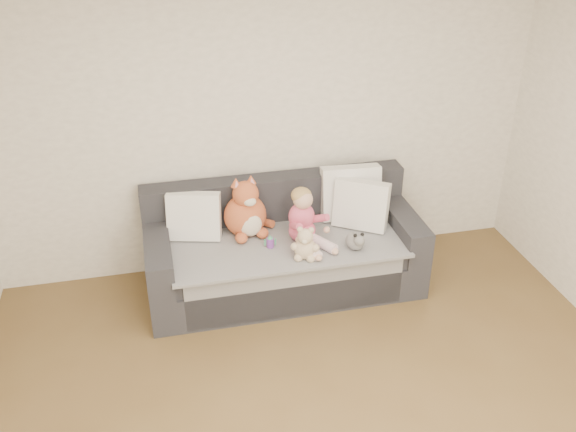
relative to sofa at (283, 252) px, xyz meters
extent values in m
plane|color=white|center=(-0.05, -2.06, 2.29)|extent=(5.00, 5.00, 0.00)
plane|color=beige|center=(-0.05, 0.44, 0.99)|extent=(4.50, 0.00, 4.50)
cube|color=#28282D|center=(0.00, -0.04, -0.16)|extent=(2.20, 0.90, 0.30)
cube|color=#28282D|center=(0.00, -0.07, 0.07)|extent=(1.90, 0.80, 0.15)
cube|color=#28282D|center=(0.00, 0.31, 0.34)|extent=(2.20, 0.20, 0.40)
cube|color=#28282D|center=(-1.00, -0.04, 0.14)|extent=(0.20, 0.90, 0.30)
cube|color=#28282D|center=(1.00, -0.04, 0.14)|extent=(0.20, 0.90, 0.30)
cube|color=gray|center=(0.00, -0.09, 0.15)|extent=(1.85, 0.88, 0.02)
cube|color=gray|center=(0.00, -0.48, -0.08)|extent=(1.70, 0.02, 0.41)
cube|color=white|center=(-0.69, 0.12, 0.35)|extent=(0.45, 0.28, 0.40)
cube|color=white|center=(0.62, 0.17, 0.39)|extent=(0.51, 0.25, 0.46)
cube|color=white|center=(0.65, -0.01, 0.36)|extent=(0.47, 0.40, 0.41)
ellipsoid|color=#ED5366|center=(0.13, -0.11, 0.25)|extent=(0.22, 0.18, 0.18)
ellipsoid|color=#ED5366|center=(0.13, -0.10, 0.37)|extent=(0.21, 0.18, 0.23)
ellipsoid|color=#DBAA8C|center=(0.14, -0.11, 0.53)|extent=(0.16, 0.16, 0.16)
ellipsoid|color=tan|center=(0.13, -0.09, 0.55)|extent=(0.16, 0.16, 0.13)
cylinder|color=#ED5366|center=(0.06, -0.20, 0.35)|extent=(0.07, 0.22, 0.14)
cylinder|color=#ED5366|center=(0.25, -0.13, 0.35)|extent=(0.18, 0.20, 0.14)
ellipsoid|color=#DBAA8C|center=(0.06, -0.29, 0.28)|extent=(0.05, 0.05, 0.05)
ellipsoid|color=#DBAA8C|center=(0.31, -0.19, 0.28)|extent=(0.05, 0.05, 0.05)
cylinder|color=#E5B2C6|center=(0.14, -0.30, 0.20)|extent=(0.14, 0.28, 0.09)
cylinder|color=#E5B2C6|center=(0.26, -0.26, 0.20)|extent=(0.20, 0.28, 0.09)
ellipsoid|color=#DBAA8C|center=(0.18, -0.43, 0.20)|extent=(0.06, 0.09, 0.05)
ellipsoid|color=#DBAA8C|center=(0.32, -0.38, 0.20)|extent=(0.06, 0.09, 0.05)
ellipsoid|color=#C4522B|center=(-0.28, 0.11, 0.32)|extent=(0.34, 0.29, 0.36)
ellipsoid|color=beige|center=(-0.26, -0.01, 0.29)|extent=(0.18, 0.08, 0.20)
ellipsoid|color=#C4522B|center=(-0.28, 0.08, 0.53)|extent=(0.21, 0.21, 0.21)
ellipsoid|color=beige|center=(-0.26, -0.01, 0.50)|extent=(0.10, 0.06, 0.07)
cone|color=#C4522B|center=(-0.35, 0.10, 0.63)|extent=(0.10, 0.10, 0.07)
cone|color=pink|center=(-0.35, 0.09, 0.62)|extent=(0.06, 0.06, 0.05)
cone|color=#C4522B|center=(-0.22, 0.13, 0.63)|extent=(0.10, 0.10, 0.07)
cone|color=pink|center=(-0.22, 0.12, 0.62)|extent=(0.06, 0.06, 0.05)
ellipsoid|color=#C4522B|center=(-0.34, -0.04, 0.21)|extent=(0.10, 0.12, 0.08)
ellipsoid|color=#C4522B|center=(-0.17, -0.01, 0.21)|extent=(0.10, 0.12, 0.08)
cylinder|color=#C4522B|center=(-0.13, 0.19, 0.20)|extent=(0.20, 0.21, 0.08)
ellipsoid|color=beige|center=(0.09, -0.37, 0.24)|extent=(0.17, 0.15, 0.17)
ellipsoid|color=beige|center=(0.09, -0.38, 0.36)|extent=(0.12, 0.12, 0.12)
ellipsoid|color=beige|center=(0.05, -0.35, 0.41)|extent=(0.05, 0.05, 0.05)
ellipsoid|color=beige|center=(0.13, -0.38, 0.41)|extent=(0.05, 0.05, 0.05)
ellipsoid|color=beige|center=(0.07, -0.42, 0.34)|extent=(0.05, 0.05, 0.05)
ellipsoid|color=beige|center=(0.01, -0.36, 0.27)|extent=(0.06, 0.06, 0.06)
ellipsoid|color=beige|center=(0.16, -0.41, 0.27)|extent=(0.06, 0.06, 0.06)
ellipsoid|color=beige|center=(0.03, -0.40, 0.19)|extent=(0.07, 0.07, 0.07)
ellipsoid|color=beige|center=(0.12, -0.43, 0.19)|extent=(0.07, 0.07, 0.07)
ellipsoid|color=white|center=(0.50, -0.32, 0.22)|extent=(0.14, 0.18, 0.13)
ellipsoid|color=white|center=(0.51, -0.41, 0.28)|extent=(0.08, 0.08, 0.08)
ellipsoid|color=black|center=(0.48, -0.39, 0.32)|extent=(0.03, 0.03, 0.03)
ellipsoid|color=black|center=(0.53, -0.39, 0.32)|extent=(0.03, 0.03, 0.03)
cylinder|color=purple|center=(-0.14, -0.16, 0.21)|extent=(0.06, 0.06, 0.08)
cone|color=#3D9F6C|center=(-0.14, -0.16, 0.26)|extent=(0.06, 0.06, 0.03)
cylinder|color=#3D9F6C|center=(-0.18, -0.16, 0.21)|extent=(0.01, 0.01, 0.05)
cylinder|color=#3D9F6C|center=(-0.10, -0.17, 0.21)|extent=(0.01, 0.01, 0.05)
camera|label=1|loc=(-0.97, -4.35, 2.83)|focal=40.00mm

